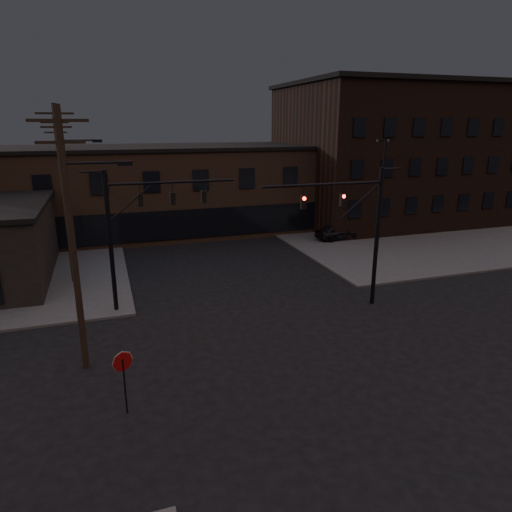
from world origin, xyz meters
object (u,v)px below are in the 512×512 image
Objects in this scene: parked_car_lot_b at (341,220)px; stop_sign at (123,368)px; car_crossing at (207,226)px; traffic_signal_near at (360,223)px; parked_car_lot_a at (338,231)px; traffic_signal_far at (133,224)px.

stop_sign is at bearing 124.18° from parked_car_lot_b.
parked_car_lot_b is (22.80, 25.58, -1.05)m from stop_sign.
parked_car_lot_b is 0.95× the size of car_crossing.
parked_car_lot_a is (6.52, 14.19, -4.06)m from traffic_signal_near.
traffic_signal_near is at bearing 139.58° from parked_car_lot_b.
car_crossing is (9.19, 27.37, -1.07)m from stop_sign.
traffic_signal_near is at bearing 25.90° from stop_sign.
traffic_signal_far is at bearing -104.51° from car_crossing.
traffic_signal_near is 1.00× the size of traffic_signal_far.
traffic_signal_near and traffic_signal_far have the same top height.
stop_sign is 0.55× the size of parked_car_lot_b.
stop_sign is at bearing -97.32° from traffic_signal_far.
traffic_signal_far is at bearing 114.63° from parked_car_lot_a.
traffic_signal_near is 3.23× the size of stop_sign.
traffic_signal_near is at bearing 150.05° from parked_car_lot_a.
traffic_signal_near is 1.88× the size of parked_car_lot_a.
traffic_signal_near is 15.17m from stop_sign.
parked_car_lot_a is 0.91× the size of car_crossing.
traffic_signal_near is 16.13m from parked_car_lot_a.
traffic_signal_near reaches higher than stop_sign.
parked_car_lot_b is at bearing 63.68° from traffic_signal_near.
stop_sign reaches higher than car_crossing.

